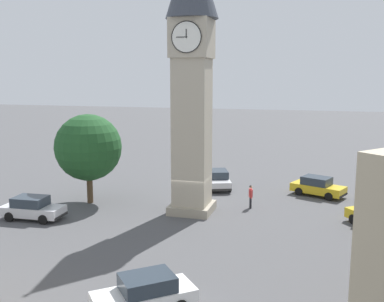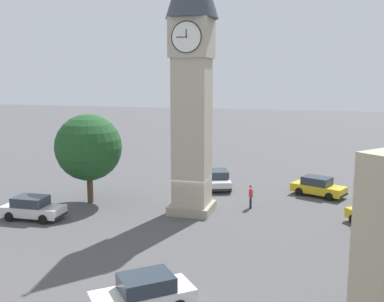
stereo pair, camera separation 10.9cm
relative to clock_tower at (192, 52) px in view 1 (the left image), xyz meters
name	(u,v)px [view 1 (the left image)]	position (x,y,z in m)	size (l,w,h in m)	color
ground_plane	(192,212)	(0.00, 0.00, -10.99)	(200.00, 200.00, 0.00)	#4C4C4F
clock_tower	(192,52)	(0.00, 0.00, 0.00)	(3.48, 3.48, 18.84)	gray
car_blue_kerb	(32,208)	(9.78, 4.42, -10.23)	(4.20, 1.95, 1.53)	silver
car_silver_kerb	(318,186)	(-8.46, -6.82, -10.23)	(4.46, 3.18, 1.53)	gold
car_red_corner	(218,179)	(-0.29, -7.14, -10.23)	(3.01, 4.46, 1.53)	silver
car_white_side	(145,294)	(-1.81, 13.43, -10.23)	(4.24, 3.96, 1.53)	white
car_black_far	(378,217)	(-12.08, 0.16, -10.23)	(3.87, 4.29, 1.53)	gold
pedestrian	(251,195)	(-3.82, -2.02, -9.98)	(0.32, 0.54, 1.69)	black
tree	(88,148)	(8.01, -0.17, -6.78)	(4.93, 4.93, 6.68)	brown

